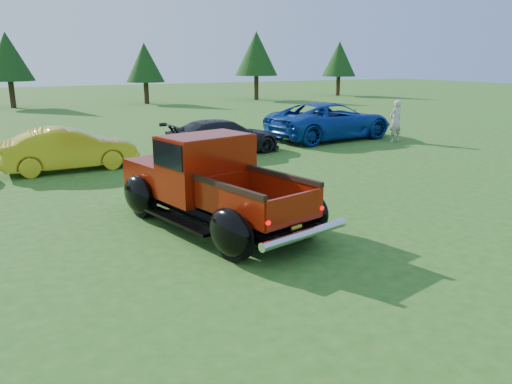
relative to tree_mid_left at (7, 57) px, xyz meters
name	(u,v)px	position (x,y,z in m)	size (l,w,h in m)	color
ground	(285,244)	(3.00, -31.00, -3.38)	(120.00, 120.00, 0.00)	#255819
tree_mid_left	(7,57)	(0.00, 0.00, 0.00)	(3.20, 3.20, 5.00)	#332114
tree_mid_right	(145,63)	(9.00, -1.00, -0.41)	(2.82, 2.82, 4.40)	#332114
tree_east	(256,54)	(18.00, -1.50, 0.27)	(3.46, 3.46, 5.40)	#332114
tree_far_east	(339,59)	(27.00, -0.50, -0.14)	(3.07, 3.07, 4.80)	#332114
pickup_truck	(206,181)	(2.24, -29.20, -2.53)	(3.13, 5.09, 1.79)	black
show_car_yellow	(69,149)	(0.51, -22.69, -2.75)	(1.34, 3.85, 1.27)	gold
show_car_grey	(223,137)	(5.66, -22.42, -2.78)	(1.69, 4.15, 1.21)	black
show_car_blue	(330,121)	(10.94, -21.40, -2.62)	(2.52, 5.46, 1.52)	navy
spectator	(396,121)	(12.87, -23.14, -2.56)	(0.60, 0.40, 1.65)	#BFB5A5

